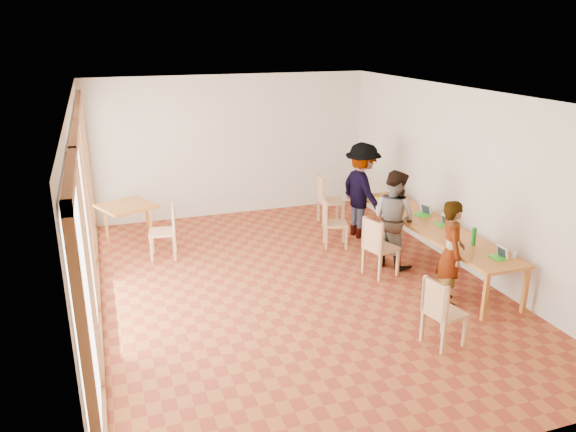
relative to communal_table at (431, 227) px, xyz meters
name	(u,v)px	position (x,y,z in m)	size (l,w,h in m)	color
ground	(293,287)	(-2.50, -0.07, -0.70)	(8.00, 8.00, 0.00)	#984B24
wall_back	(232,146)	(-2.50, 3.93, 0.80)	(6.00, 0.10, 3.00)	beige
wall_front	(448,321)	(-2.50, -4.07, 0.80)	(6.00, 0.10, 3.00)	beige
wall_right	(463,180)	(0.50, -0.07, 0.80)	(0.10, 8.00, 3.00)	beige
window_wall	(85,217)	(-5.46, -0.07, 0.80)	(0.10, 8.00, 3.00)	white
ceiling	(294,93)	(-2.50, -0.07, 2.32)	(6.00, 8.00, 0.04)	white
communal_table	(431,227)	(0.00, 0.00, 0.00)	(0.80, 4.00, 0.75)	#C47A2B
side_table	(127,209)	(-4.82, 2.81, -0.03)	(0.90, 0.90, 0.75)	#C47A2B
chair_near	(440,306)	(-1.32, -2.30, -0.13)	(0.51, 0.51, 0.50)	tan
chair_mid	(377,241)	(-1.07, -0.10, -0.09)	(0.57, 0.57, 0.53)	tan
chair_far	(330,217)	(-1.27, 1.38, -0.13)	(0.54, 0.54, 0.49)	tan
chair_empty	(326,195)	(-0.87, 2.56, -0.07)	(0.54, 0.54, 0.55)	tan
chair_spare	(168,225)	(-4.18, 1.83, -0.09)	(0.53, 0.53, 0.53)	tan
person_near	(451,253)	(-0.48, -1.28, 0.09)	(0.58, 0.38, 1.58)	gray
person_mid	(394,219)	(-0.60, 0.23, 0.14)	(0.82, 0.64, 1.68)	gray
person_far	(362,191)	(-0.48, 1.69, 0.23)	(1.20, 0.69, 1.86)	gray
laptop_near	(500,255)	(0.11, -1.60, 0.10)	(0.20, 0.23, 0.18)	green
laptop_mid	(443,222)	(0.15, -0.10, 0.10)	(0.20, 0.23, 0.18)	green
laptop_far	(424,212)	(0.14, 0.46, 0.10)	(0.27, 0.29, 0.20)	green
yellow_mug	(378,199)	(-0.24, 1.47, 0.10)	(0.14, 0.14, 0.11)	yellow
green_bottle	(474,237)	(0.06, -1.05, 0.19)	(0.07, 0.07, 0.28)	#136D17
clear_glass	(514,255)	(0.32, -1.65, 0.09)	(0.07, 0.07, 0.09)	silver
condiment_cup	(366,195)	(-0.29, 1.87, 0.08)	(0.08, 0.08, 0.06)	white
pink_phone	(420,207)	(0.33, 0.89, 0.05)	(0.05, 0.10, 0.01)	#D74C62
black_pouch	(399,197)	(0.20, 1.45, 0.09)	(0.16, 0.26, 0.09)	black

